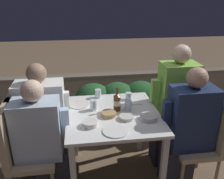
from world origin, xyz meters
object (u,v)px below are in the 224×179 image
Objects in this scene: person_white_polo at (46,122)px; person_green_blouse at (173,107)px; person_blue_shirt at (43,141)px; chair_right_near at (206,134)px; person_navy_jumper at (187,130)px; chair_right_far at (189,117)px; beer_bottle at (117,102)px; chair_left_near at (20,146)px; potted_plant at (180,104)px; chair_left_far at (26,129)px.

person_white_polo is 1.36m from person_green_blouse.
person_blue_shirt reaches higher than chair_right_near.
person_navy_jumper is (1.35, -0.05, 0.03)m from person_blue_shirt.
chair_right_near and chair_right_far have the same top height.
person_green_blouse is 5.58× the size of beer_bottle.
beer_bottle is (0.71, 0.19, 0.26)m from person_blue_shirt.
person_navy_jumper reaches higher than person_blue_shirt.
person_green_blouse reaches higher than chair_left_near.
chair_right_far is at bearing 60.94° from person_navy_jumper.
chair_left_near and chair_right_far have the same top height.
person_blue_shirt is at bearing -88.94° from person_white_polo.
person_navy_jumper is 0.41m from chair_right_far.
beer_bottle is at bearing -8.83° from person_white_polo.
person_white_polo reaches higher than potted_plant.
person_green_blouse reaches higher than beer_bottle.
chair_left_far is at bearing 168.79° from chair_right_near.
chair_left_near is 1.00× the size of chair_left_far.
person_green_blouse reaches higher than chair_right_far.
chair_right_near is 0.21m from person_navy_jumper.
person_blue_shirt is 1.58m from chair_right_far.
person_navy_jumper is at bearing -119.06° from chair_right_far.
beer_bottle is at bearing -172.23° from chair_right_far.
chair_left_far is 1.60m from person_navy_jumper.
person_green_blouse is (1.56, 0.00, 0.14)m from chair_left_far.
person_green_blouse is (1.35, 0.30, 0.10)m from person_blue_shirt.
beer_bottle reaches higher than chair_right_near.
chair_left_far is 1.76m from chair_right_far.
chair_right_near is 1.00× the size of chair_right_far.
person_blue_shirt is at bearing -55.04° from chair_left_far.
person_white_polo is (0.20, 0.00, 0.06)m from chair_left_far.
beer_bottle is (-0.84, 0.24, 0.29)m from chair_right_near.
chair_left_far is at bearing -164.15° from potted_plant.
person_white_polo is at bearing 91.06° from person_blue_shirt.
chair_left_far reaches higher than potted_plant.
chair_right_far is 0.56m from potted_plant.
chair_left_near is 1.59m from person_green_blouse.
chair_right_far is at bearing 7.77° from beer_bottle.
beer_bottle reaches higher than potted_plant.
person_blue_shirt is 1.56m from chair_right_near.
person_white_polo is 0.76m from beer_bottle.
chair_right_near is (1.76, -0.05, 0.00)m from chair_left_near.
chair_left_near is at bearing 178.36° from chair_right_near.
person_white_polo is 5.04× the size of beer_bottle.
chair_right_near is at bearing -1.64° from chair_left_near.
person_white_polo reaches higher than chair_left_far.
beer_bottle is at bearing 14.77° from person_blue_shirt.
person_white_polo reaches higher than chair_right_far.
person_blue_shirt is at bearing 178.14° from chair_right_near.
chair_right_near is 0.77× the size of person_navy_jumper.
person_green_blouse is at bearing 90.70° from person_navy_jumper.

